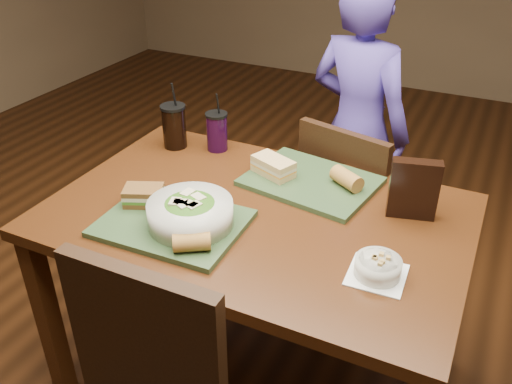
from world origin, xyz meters
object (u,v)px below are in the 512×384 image
tray_near (173,223)px  baguette_near (192,242)px  sandwich_far (273,166)px  chair_far (344,209)px  cup_cola (174,126)px  diner (357,129)px  sandwich_near (144,195)px  dining_table (256,235)px  baguette_far (347,179)px  soup_bowl (378,267)px  salad_bowl (190,212)px  cup_berry (217,131)px  tray_far (311,181)px  chip_bag (414,189)px

tray_near → baguette_near: bearing=-37.0°
tray_near → sandwich_far: size_ratio=2.53×
chair_far → cup_cola: size_ratio=3.35×
diner → sandwich_near: diner is taller
dining_table → baguette_near: size_ratio=12.62×
sandwich_near → sandwich_far: 0.45m
tray_near → baguette_far: 0.59m
sandwich_far → baguette_near: size_ratio=1.61×
sandwich_near → cup_cola: (-0.16, 0.42, 0.04)m
diner → sandwich_far: bearing=97.4°
dining_table → soup_bowl: (0.42, -0.15, 0.12)m
baguette_near → tray_near: bearing=143.0°
chair_far → sandwich_near: chair_far is taller
tray_near → salad_bowl: 0.08m
chair_far → sandwich_far: (-0.17, -0.33, 0.31)m
tray_near → cup_berry: size_ratio=1.84×
sandwich_near → dining_table: bearing=22.7°
sandwich_near → cup_berry: 0.47m
tray_far → baguette_near: (-0.15, -0.52, 0.03)m
cup_cola → chip_bag: cup_cola is taller
sandwich_far → diner: bearing=81.6°
tray_far → baguette_near: size_ratio=4.08×
chair_far → baguette_far: 0.44m
soup_bowl → cup_cola: bearing=154.6°
diner → tray_near: bearing=92.7°
dining_table → cup_berry: size_ratio=5.71×
baguette_near → baguette_far: (0.28, 0.52, 0.00)m
tray_far → sandwich_near: (-0.42, -0.37, 0.04)m
cup_berry → cup_cola: bearing=-163.3°
chair_far → soup_bowl: bearing=-67.3°
tray_near → baguette_far: (0.41, 0.43, 0.04)m
salad_bowl → baguette_near: 0.13m
diner → sandwich_near: size_ratio=9.51×
cup_cola → chip_bag: 0.93m
soup_bowl → cup_cola: cup_cola is taller
sandwich_far → chip_bag: (0.48, -0.03, 0.05)m
tray_near → diner: bearing=76.9°
sandwich_far → baguette_near: sandwich_far is taller
dining_table → chair_far: (0.14, 0.54, -0.18)m
chair_far → cup_cola: (-0.62, -0.26, 0.35)m
chair_far → sandwich_near: size_ratio=6.10×
baguette_near → cup_cola: (-0.42, 0.57, 0.04)m
sandwich_far → salad_bowl: bearing=-103.4°
tray_near → sandwich_near: (-0.13, 0.05, 0.04)m
diner → tray_far: diner is taller
sandwich_near → sandwich_far: size_ratio=0.86×
tray_near → baguette_near: (0.13, -0.10, 0.03)m
tray_near → baguette_far: bearing=46.5°
dining_table → diner: size_ratio=0.96×
sandwich_far → soup_bowl: bearing=-38.0°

